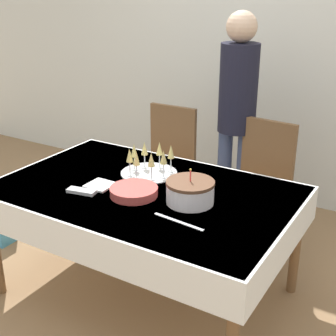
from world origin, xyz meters
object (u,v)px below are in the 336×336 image
Objects in this scene: dining_chair_far_right at (259,182)px; birthday_cake at (190,192)px; dining_chair_far_left at (166,162)px; person_standing at (237,105)px; champagne_tray at (149,161)px; plate_stack_main at (134,191)px.

birthday_cake is (-0.08, -0.90, 0.26)m from dining_chair_far_right.
person_standing reaches higher than dining_chair_far_left.
dining_chair_far_left is 0.57× the size of person_standing.
plate_stack_main is at bearing -72.10° from champagne_tray.
birthday_cake is at bearing -28.74° from champagne_tray.
champagne_tray is at bearing 151.26° from birthday_cake.
birthday_cake is (0.70, -0.90, 0.26)m from dining_chair_far_left.
birthday_cake is at bearing -79.40° from person_standing.
person_standing is (-0.20, 1.09, 0.22)m from birthday_cake.
dining_chair_far_left reaches higher than champagne_tray.
champagne_tray is (-0.42, 0.23, 0.02)m from birthday_cake.
dining_chair_far_right is 0.59m from person_standing.
dining_chair_far_right reaches higher than birthday_cake.
dining_chair_far_right is 3.48× the size of plate_stack_main.
champagne_tray is at bearing -67.24° from dining_chair_far_left.
dining_chair_far_left is at bearing -159.01° from person_standing.
dining_chair_far_left is 3.48× the size of plate_stack_main.
dining_chair_far_left and dining_chair_far_right have the same top height.
dining_chair_far_right is 2.67× the size of champagne_tray.
dining_chair_far_right is at bearing 85.24° from birthday_cake.
champagne_tray reaches higher than plate_stack_main.
dining_chair_far_right is 3.58× the size of birthday_cake.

